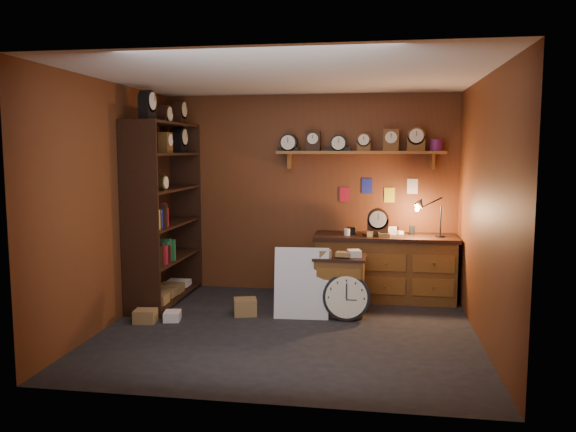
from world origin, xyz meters
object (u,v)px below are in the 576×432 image
(shelving_unit, at_px, (162,205))
(workbench, at_px, (385,264))
(low_cabinet, at_px, (340,282))
(big_round_clock, at_px, (346,297))

(shelving_unit, relative_size, workbench, 1.40)
(workbench, distance_m, low_cabinet, 0.92)
(shelving_unit, height_order, workbench, shelving_unit)
(workbench, height_order, big_round_clock, workbench)
(shelving_unit, distance_m, workbench, 2.99)
(shelving_unit, distance_m, low_cabinet, 2.47)
(shelving_unit, xyz_separation_m, workbench, (2.84, 0.49, -0.78))
(low_cabinet, height_order, big_round_clock, low_cabinet)
(low_cabinet, bearing_deg, workbench, 54.30)
(workbench, xyz_separation_m, big_round_clock, (-0.45, -1.00, -0.21))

